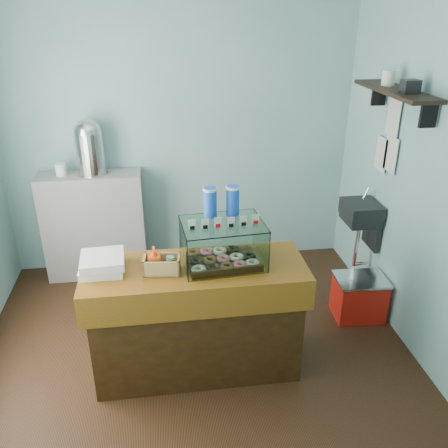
{
  "coord_description": "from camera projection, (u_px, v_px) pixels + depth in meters",
  "views": [
    {
      "loc": [
        -0.2,
        -3.18,
        2.61
      ],
      "look_at": [
        0.22,
        -0.15,
        1.18
      ],
      "focal_mm": 38.0,
      "sensor_mm": 36.0,
      "label": 1
    }
  ],
  "objects": [
    {
      "name": "condiment_crate",
      "position": [
        160.0,
        264.0,
        3.28
      ],
      "size": [
        0.26,
        0.18,
        0.2
      ],
      "rotation": [
        0.0,
        0.0,
        -0.11
      ],
      "color": "tan",
      "rests_on": "counter"
    },
    {
      "name": "display_case",
      "position": [
        222.0,
        240.0,
        3.38
      ],
      "size": [
        0.61,
        0.47,
        0.53
      ],
      "rotation": [
        0.0,
        0.0,
        0.08
      ],
      "color": "#331D0F",
      "rests_on": "counter"
    },
    {
      "name": "counter",
      "position": [
        197.0,
        318.0,
        3.56
      ],
      "size": [
        1.6,
        0.6,
        0.9
      ],
      "color": "#3B240B",
      "rests_on": "ground"
    },
    {
      "name": "pastry_boxes",
      "position": [
        102.0,
        263.0,
        3.3
      ],
      "size": [
        0.32,
        0.32,
        0.12
      ],
      "rotation": [
        0.0,
        0.0,
        0.01
      ],
      "color": "white",
      "rests_on": "counter"
    },
    {
      "name": "back_shelf",
      "position": [
        95.0,
        226.0,
        4.82
      ],
      "size": [
        1.0,
        0.32,
        1.1
      ],
      "primitive_type": "cube",
      "color": "gray",
      "rests_on": "ground"
    },
    {
      "name": "red_cooler",
      "position": [
        359.0,
        297.0,
        4.27
      ],
      "size": [
        0.46,
        0.36,
        0.39
      ],
      "rotation": [
        0.0,
        0.0,
        -0.05
      ],
      "color": "red",
      "rests_on": "ground"
    },
    {
      "name": "coffee_urn",
      "position": [
        90.0,
        146.0,
        4.48
      ],
      "size": [
        0.29,
        0.29,
        0.54
      ],
      "color": "silver",
      "rests_on": "back_shelf"
    },
    {
      "name": "ground",
      "position": [
        195.0,
        345.0,
        3.98
      ],
      "size": [
        3.5,
        3.5,
        0.0
      ],
      "primitive_type": "plane",
      "color": "black",
      "rests_on": "ground"
    },
    {
      "name": "room_shell",
      "position": [
        193.0,
        147.0,
        3.27
      ],
      "size": [
        3.54,
        3.04,
        2.82
      ],
      "color": "#73A2A8",
      "rests_on": "ground"
    }
  ]
}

